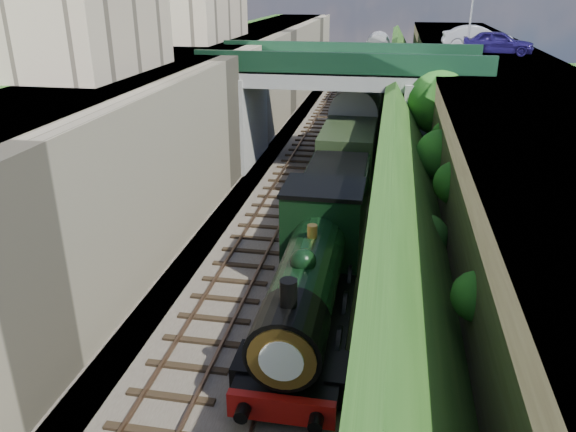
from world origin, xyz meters
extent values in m
cube|color=#473F38|center=(0.00, 20.00, 0.10)|extent=(10.00, 90.00, 0.20)
cube|color=#756B56|center=(-5.50, 20.00, 3.50)|extent=(1.00, 90.00, 7.00)
cube|color=#262628|center=(-9.00, 20.00, 3.50)|extent=(6.00, 90.00, 7.00)
cube|color=#262628|center=(9.50, 20.00, 3.12)|extent=(8.00, 90.00, 6.25)
cube|color=#1E4714|center=(5.00, 20.00, 2.70)|extent=(4.02, 90.00, 6.36)
sphere|color=#194C14|center=(5.61, 2.53, 3.89)|extent=(1.21, 1.21, 1.21)
sphere|color=#194C14|center=(3.74, 5.15, 0.86)|extent=(1.94, 1.94, 1.94)
sphere|color=#194C14|center=(4.82, 8.58, 2.61)|extent=(1.59, 1.59, 1.59)
sphere|color=#194C14|center=(5.75, 10.03, 4.12)|extent=(1.55, 1.55, 1.55)
sphere|color=#194C14|center=(5.58, 14.49, 3.84)|extent=(2.22, 2.22, 2.22)
sphere|color=#194C14|center=(5.86, 16.08, 4.29)|extent=(1.34, 1.34, 1.34)
sphere|color=#194C14|center=(6.13, 20.85, 4.74)|extent=(2.03, 2.03, 2.03)
sphere|color=#194C14|center=(5.32, 22.50, 3.42)|extent=(2.31, 2.31, 2.31)
sphere|color=#194C14|center=(3.79, 25.18, 0.94)|extent=(2.16, 2.16, 2.16)
sphere|color=#194C14|center=(3.93, 28.24, 1.16)|extent=(2.01, 2.01, 2.01)
sphere|color=#194C14|center=(5.59, 31.04, 3.87)|extent=(1.96, 1.96, 1.96)
sphere|color=#194C14|center=(4.09, 34.61, 1.42)|extent=(2.07, 2.07, 2.07)
sphere|color=#194C14|center=(4.18, 37.42, 1.57)|extent=(1.87, 1.87, 1.87)
sphere|color=#194C14|center=(5.23, 41.12, 3.27)|extent=(2.18, 2.18, 2.18)
sphere|color=#194C14|center=(5.05, 44.88, 2.98)|extent=(1.55, 1.55, 1.55)
sphere|color=#194C14|center=(5.33, 47.91, 3.43)|extent=(1.94, 1.94, 1.94)
sphere|color=#194C14|center=(5.88, 49.52, 4.33)|extent=(2.10, 2.10, 2.10)
sphere|color=#194C14|center=(5.59, 52.35, 3.86)|extent=(1.43, 1.43, 1.43)
cube|color=black|center=(-2.00, 20.00, 0.24)|extent=(2.50, 90.00, 0.07)
cube|color=brown|center=(-2.72, 20.00, 0.33)|extent=(0.08, 90.00, 0.14)
cube|color=brown|center=(-1.28, 20.00, 0.33)|extent=(0.08, 90.00, 0.14)
cube|color=black|center=(1.20, 20.00, 0.24)|extent=(2.50, 90.00, 0.07)
cube|color=brown|center=(0.48, 20.00, 0.33)|extent=(0.08, 90.00, 0.14)
cube|color=brown|center=(1.92, 20.00, 0.33)|extent=(0.08, 90.00, 0.14)
cube|color=gray|center=(0.50, 24.00, 5.70)|extent=(16.00, 6.00, 0.90)
cube|color=#12331F|center=(0.50, 21.15, 6.65)|extent=(16.00, 0.30, 1.20)
cube|color=#12331F|center=(0.50, 26.85, 6.65)|extent=(16.00, 0.30, 1.20)
cube|color=gray|center=(-5.50, 24.00, 2.85)|extent=(1.40, 6.40, 5.70)
cube|color=gray|center=(5.20, 24.00, 2.85)|extent=(2.40, 6.40, 5.70)
cube|color=gray|center=(-9.50, 14.00, 9.00)|extent=(4.00, 8.00, 4.00)
cylinder|color=black|center=(5.80, 21.55, 2.20)|extent=(0.30, 0.30, 4.40)
sphere|color=#194C14|center=(5.80, 21.55, 4.80)|extent=(3.60, 3.60, 3.60)
sphere|color=#194C14|center=(6.30, 22.35, 4.20)|extent=(2.40, 2.40, 2.40)
cylinder|color=gray|center=(8.20, 32.02, 9.25)|extent=(0.14, 0.14, 6.00)
imported|color=#1A114D|center=(9.98, 30.99, 7.02)|extent=(4.71, 2.33, 1.54)
imported|color=#A0A1A4|center=(9.09, 34.40, 7.05)|extent=(4.87, 1.76, 1.60)
cube|color=black|center=(1.20, 5.39, 0.50)|extent=(2.40, 8.40, 0.60)
cube|color=black|center=(1.20, 6.39, 1.05)|extent=(2.70, 10.00, 0.35)
cube|color=maroon|center=(1.20, 1.29, 0.95)|extent=(2.70, 0.25, 0.70)
cylinder|color=black|center=(1.20, 5.59, 2.35)|extent=(1.90, 5.60, 1.90)
cylinder|color=black|center=(1.20, 2.29, 2.35)|extent=(1.96, 1.80, 1.96)
cylinder|color=white|center=(1.20, 1.31, 2.35)|extent=(1.10, 0.05, 1.10)
cylinder|color=black|center=(1.20, 2.29, 3.55)|extent=(0.44, 0.44, 0.90)
sphere|color=black|center=(1.20, 4.59, 3.35)|extent=(0.76, 0.76, 0.76)
cylinder|color=#A57F33|center=(1.20, 6.39, 3.45)|extent=(0.32, 0.32, 0.50)
cube|color=black|center=(1.20, 9.19, 2.50)|extent=(2.75, 2.40, 2.80)
cube|color=black|center=(1.20, 9.19, 3.95)|extent=(2.85, 2.50, 0.15)
cube|color=black|center=(-0.05, 2.79, 0.85)|extent=(0.60, 1.40, 0.90)
cube|color=black|center=(2.45, 2.79, 0.85)|extent=(0.60, 1.40, 0.90)
cube|color=black|center=(1.20, 13.59, 0.45)|extent=(2.30, 6.00, 0.50)
cube|color=black|center=(1.20, 13.59, 0.70)|extent=(2.60, 6.00, 0.50)
cube|color=black|center=(1.20, 13.59, 1.90)|extent=(2.70, 6.00, 2.40)
cube|color=black|center=(1.20, 13.59, 3.15)|extent=(2.50, 5.60, 0.20)
cube|color=black|center=(1.20, 26.19, 0.40)|extent=(2.30, 17.00, 0.40)
cube|color=black|center=(1.20, 26.19, 0.65)|extent=(2.50, 17.00, 0.50)
cube|color=#222F1A|center=(1.20, 26.19, 2.15)|extent=(2.80, 18.00, 2.70)
cube|color=slate|center=(1.20, 26.19, 3.65)|extent=(2.90, 18.00, 0.50)
cube|color=black|center=(1.20, 44.99, 0.40)|extent=(2.30, 17.00, 0.40)
cube|color=black|center=(1.20, 44.99, 0.65)|extent=(2.50, 17.00, 0.50)
cube|color=#222F1A|center=(1.20, 44.99, 2.15)|extent=(2.80, 18.00, 2.70)
cube|color=slate|center=(1.20, 44.99, 3.65)|extent=(2.90, 18.00, 0.50)
cube|color=black|center=(1.20, 63.79, 0.40)|extent=(2.30, 17.00, 0.40)
cube|color=black|center=(1.20, 63.79, 0.65)|extent=(2.50, 17.00, 0.50)
cube|color=#222F1A|center=(1.20, 63.79, 2.15)|extent=(2.80, 18.00, 2.70)
cube|color=slate|center=(1.20, 63.79, 3.65)|extent=(2.90, 18.00, 0.50)
camera|label=1|loc=(3.34, -9.38, 10.60)|focal=35.00mm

